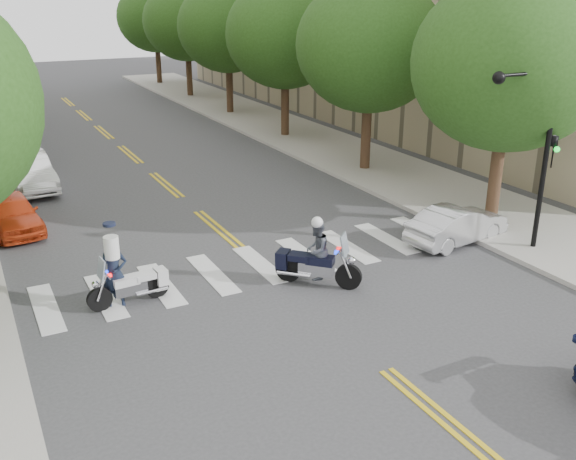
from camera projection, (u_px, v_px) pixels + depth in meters
ground at (386, 370)px, 14.04m from camera, size 140.00×140.00×0.00m
sidewalk_right at (296, 134)px, 36.38m from camera, size 5.00×60.00×0.15m
tree_r_0 at (509, 63)px, 20.85m from camera, size 6.40×6.40×8.45m
tree_r_1 at (370, 45)px, 27.50m from camera, size 6.40×6.40×8.45m
tree_r_2 at (285, 34)px, 34.14m from camera, size 6.40×6.40×8.45m
tree_r_3 at (228, 27)px, 40.79m from camera, size 6.40×6.40×8.45m
tree_r_4 at (186, 21)px, 47.43m from camera, size 6.40×6.40×8.45m
tree_r_5 at (155, 17)px, 54.08m from camera, size 6.40×6.40×8.45m
traffic_signal_pole at (538, 137)px, 18.96m from camera, size 2.82×0.42×6.00m
motorcycle_police at (315, 255)px, 17.83m from camera, size 1.94×1.96×2.03m
motorcycle_parked at (135, 285)px, 16.95m from camera, size 2.20×0.59×1.42m
officer_standing at (114, 273)px, 16.62m from camera, size 0.77×0.59×1.87m
convertible at (457, 225)px, 20.93m from camera, size 3.89×1.84×1.23m
parked_car_a at (12, 213)px, 21.90m from camera, size 1.91×3.93×1.29m
parked_car_b at (28, 172)px, 26.49m from camera, size 1.92×4.66×1.50m
parked_car_e at (3, 125)px, 36.08m from camera, size 1.70×3.84×1.29m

